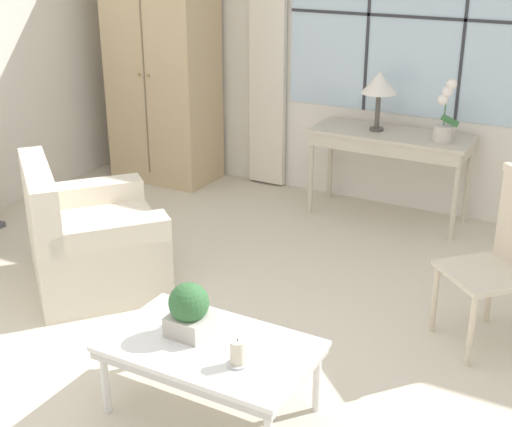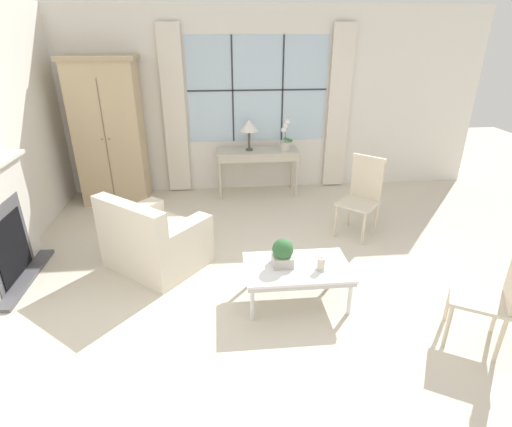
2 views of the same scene
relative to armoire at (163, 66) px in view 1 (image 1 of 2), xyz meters
name	(u,v)px [view 1 (image 1 of 2)]	position (x,y,z in m)	size (l,w,h in m)	color
ground_plane	(220,388)	(2.23, -2.67, -1.07)	(14.00, 14.00, 0.00)	beige
wall_back_windowed	(415,42)	(2.23, 0.35, 0.33)	(7.20, 0.14, 2.80)	silver
armoire	(163,66)	(0.00, 0.00, 0.00)	(1.02, 0.62, 2.13)	tan
console_table	(391,143)	(2.20, 0.03, -0.43)	(1.28, 0.49, 0.73)	beige
table_lamp	(379,84)	(2.07, 0.03, 0.03)	(0.29, 0.29, 0.48)	#4C4742
potted_orchid	(444,119)	(2.62, -0.04, -0.16)	(0.19, 0.15, 0.49)	#BCB7AD
armchair_upholstered	(91,243)	(0.84, -2.05, -0.78)	(1.27, 1.25, 0.86)	beige
side_chair_wooden	(504,252)	(3.39, -1.49, -0.50)	(0.62, 0.62, 1.02)	beige
coffee_table	(210,351)	(2.30, -2.85, -0.72)	(1.01, 0.62, 0.39)	silver
potted_plant_small	(189,310)	(2.16, -2.82, -0.54)	(0.20, 0.20, 0.27)	#BCB7AD
pillar_candle	(238,354)	(2.50, -2.94, -0.62)	(0.10, 0.10, 0.14)	silver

